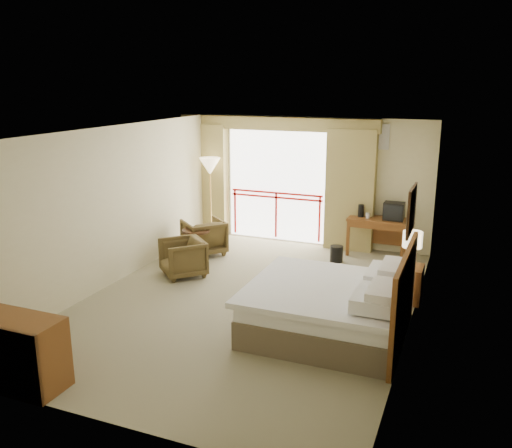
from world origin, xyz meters
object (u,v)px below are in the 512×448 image
at_px(table_lamp, 413,240).
at_px(wastebasket, 336,254).
at_px(nightstand, 409,284).
at_px(tv, 394,211).
at_px(bed, 331,307).
at_px(armchair_far, 204,254).
at_px(floor_lamp, 210,169).
at_px(dresser, 12,351).
at_px(desk, 378,226).
at_px(armchair_near, 184,275).
at_px(side_table, 196,239).

relative_size(table_lamp, wastebasket, 1.72).
bearing_deg(wastebasket, nightstand, -43.82).
bearing_deg(tv, bed, -113.44).
xyz_separation_m(nightstand, armchair_far, (-4.16, 0.96, -0.29)).
bearing_deg(floor_lamp, armchair_far, -70.75).
distance_m(wastebasket, dresser, 6.22).
bearing_deg(nightstand, desk, 112.36).
bearing_deg(floor_lamp, desk, 3.41).
bearing_deg(armchair_near, desk, 83.83).
bearing_deg(dresser, armchair_far, 90.03).
relative_size(floor_lamp, dresser, 1.43).
relative_size(armchair_far, armchair_near, 1.06).
xyz_separation_m(nightstand, dresser, (-3.94, -4.26, 0.13)).
relative_size(tv, side_table, 0.66).
xyz_separation_m(desk, wastebasket, (-0.65, -0.76, -0.44)).
bearing_deg(armchair_near, nightstand, 48.36).
bearing_deg(side_table, desk, 26.64).
xyz_separation_m(table_lamp, armchair_far, (-4.16, 0.91, -1.00)).
distance_m(armchair_far, armchair_near, 1.31).
xyz_separation_m(desk, side_table, (-3.26, -1.64, -0.19)).
bearing_deg(tv, nightstand, -94.06).
height_order(armchair_far, floor_lamp, floor_lamp).
bearing_deg(desk, nightstand, -64.96).
bearing_deg(table_lamp, dresser, -132.43).
bearing_deg(tv, armchair_near, -162.18).
distance_m(nightstand, armchair_far, 4.28).
relative_size(wastebasket, side_table, 0.53).
bearing_deg(side_table, wastebasket, 18.46).
bearing_deg(armchair_far, side_table, 42.90).
bearing_deg(desk, bed, -86.32).
xyz_separation_m(wastebasket, floor_lamp, (-3.00, 0.55, 1.40)).
bearing_deg(desk, wastebasket, -126.97).
bearing_deg(floor_lamp, dresser, -84.57).
bearing_deg(side_table, armchair_near, -76.22).
relative_size(desk, armchair_near, 1.57).
height_order(desk, armchair_far, desk).
bearing_deg(table_lamp, armchair_far, 167.73).
bearing_deg(floor_lamp, nightstand, -24.04).
xyz_separation_m(bed, armchair_far, (-3.29, 2.52, -0.38)).
distance_m(tv, floor_lamp, 3.99).
height_order(floor_lamp, dresser, floor_lamp).
bearing_deg(side_table, table_lamp, -7.60).
distance_m(nightstand, dresser, 5.80).
bearing_deg(desk, table_lamp, -64.52).
xyz_separation_m(tv, armchair_near, (-3.33, -2.51, -0.94)).
bearing_deg(wastebasket, armchair_far, -168.77).
distance_m(nightstand, floor_lamp, 5.12).
bearing_deg(dresser, floor_lamp, 92.99).
bearing_deg(dresser, desk, 62.44).
bearing_deg(floor_lamp, bed, -44.41).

